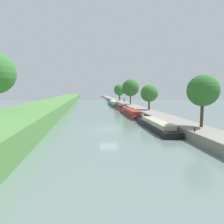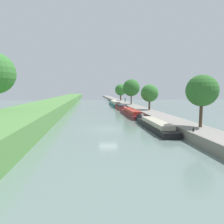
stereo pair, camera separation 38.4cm
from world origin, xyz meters
name	(u,v)px [view 1 (the left image)]	position (x,y,z in m)	size (l,w,h in m)	color
ground_plane	(109,129)	(0.00, 0.00, 0.00)	(160.00, 160.00, 0.00)	slate
left_grassy_bank	(16,122)	(-12.11, 0.00, 1.17)	(8.62, 260.00, 2.33)	#518442
right_towpath	(176,124)	(9.61, 0.00, 0.51)	(3.63, 260.00, 1.02)	gray
stone_quay	(163,124)	(7.67, 0.00, 0.54)	(0.25, 260.00, 1.07)	gray
narrowboat_black	(154,124)	(6.25, -0.16, 0.53)	(2.03, 13.59, 1.93)	black
narrowboat_maroon	(130,112)	(6.07, 14.85, 0.56)	(2.11, 15.83, 2.00)	maroon
narrowboat_red	(120,107)	(6.28, 29.26, 0.53)	(2.10, 11.31, 2.01)	maroon
narrowboat_teal	(113,103)	(6.09, 43.04, 0.67)	(2.12, 16.88, 2.24)	#195B60
tree_rightbank_near	(203,91)	(10.22, -5.50, 5.20)	(3.60, 3.60, 6.01)	#4C3828
tree_rightbank_midnear	(149,93)	(10.43, 15.70, 4.58)	(3.76, 3.76, 5.46)	brown
tree_rightbank_midfar	(131,88)	(10.03, 33.29, 5.93)	(5.06, 5.06, 7.45)	#4C3828
tree_rightbank_far	(120,90)	(10.34, 56.31, 5.30)	(4.63, 4.63, 6.62)	brown
person_walking	(124,100)	(10.02, 43.73, 1.89)	(0.34, 0.34, 1.66)	#282D42
mooring_bollard_near	(195,129)	(8.10, -7.91, 1.25)	(0.16, 0.16, 0.45)	black
mooring_bollard_far	(116,100)	(8.10, 50.84, 1.25)	(0.16, 0.16, 0.45)	black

